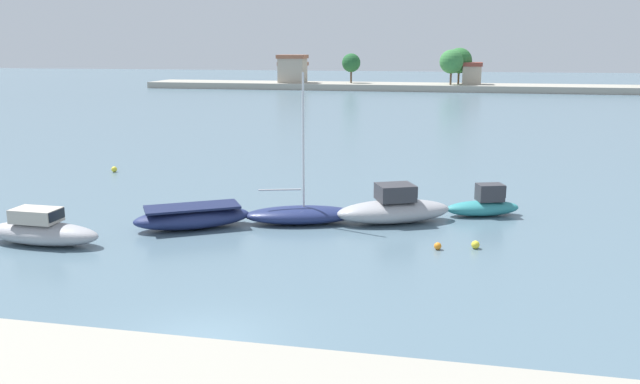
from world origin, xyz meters
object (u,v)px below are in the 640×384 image
Objects in this scene: moored_boat_4 at (484,205)px; moored_boat_2 at (301,214)px; moored_boat_0 at (42,231)px; moored_boat_3 at (394,209)px; mooring_buoy_2 at (438,246)px; mooring_buoy_1 at (114,169)px; mooring_buoy_0 at (475,245)px; moored_boat_1 at (193,217)px.

moored_boat_2 is at bearing -178.50° from moored_boat_4.
moored_boat_0 is 15.58m from moored_boat_3.
moored_boat_4 is at bearing 26.75° from moored_boat_0.
moored_boat_4 is at bearing 71.65° from mooring_buoy_2.
moored_boat_0 reaches higher than mooring_buoy_1.
moored_boat_0 is 16.56m from mooring_buoy_2.
moored_boat_4 reaches higher than moored_boat_0.
moored_boat_4 reaches higher than mooring_buoy_1.
moored_boat_2 is 20.58× the size of mooring_buoy_0.
mooring_buoy_0 reaches higher than mooring_buoy_2.
mooring_buoy_0 is 0.91× the size of mooring_buoy_1.
moored_boat_3 is (8.93, 2.88, 0.16)m from moored_boat_1.
mooring_buoy_0 is 1.12× the size of mooring_buoy_2.
moored_boat_3 reaches higher than mooring_buoy_2.
moored_boat_4 is (18.35, 8.79, -0.05)m from moored_boat_0.
moored_boat_4 is at bearing -15.65° from mooring_buoy_1.
moored_boat_3 is (14.13, 6.57, 0.07)m from moored_boat_0.
moored_boat_0 is 16.27m from mooring_buoy_1.
moored_boat_2 is 4.38m from moored_boat_3.
moored_boat_1 is 9.38m from moored_boat_3.
moored_boat_4 is at bearing 4.29° from moored_boat_2.
moored_boat_4 is (8.47, 3.23, 0.11)m from moored_boat_2.
mooring_buoy_2 is (16.33, 2.71, -0.44)m from moored_boat_0.
moored_boat_4 is 5.65m from mooring_buoy_0.
moored_boat_3 is 4.47m from mooring_buoy_2.
moored_boat_3 is 17.17× the size of mooring_buoy_0.
moored_boat_0 reaches higher than mooring_buoy_2.
moored_boat_0 is at bearing -173.79° from moored_boat_4.
moored_boat_3 reaches higher than mooring_buoy_1.
moored_boat_0 is at bearing -167.23° from moored_boat_2.
mooring_buoy_0 is (17.85, 3.17, -0.42)m from moored_boat_0.
mooring_buoy_1 is 1.23× the size of mooring_buoy_2.
moored_boat_1 is 11.17m from mooring_buoy_2.
moored_boat_2 reaches higher than mooring_buoy_0.
moored_boat_1 is at bearing 174.97° from mooring_buoy_2.
moored_boat_2 reaches higher than mooring_buoy_2.
mooring_buoy_2 is at bearing -127.74° from moored_boat_4.
moored_boat_2 is 18.69× the size of mooring_buoy_1.
moored_boat_4 is at bearing -9.46° from moored_boat_1.
mooring_buoy_1 is at bearing 149.55° from mooring_buoy_2.
moored_boat_0 is at bearing -175.32° from moored_boat_1.
moored_boat_2 is 7.06m from mooring_buoy_2.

